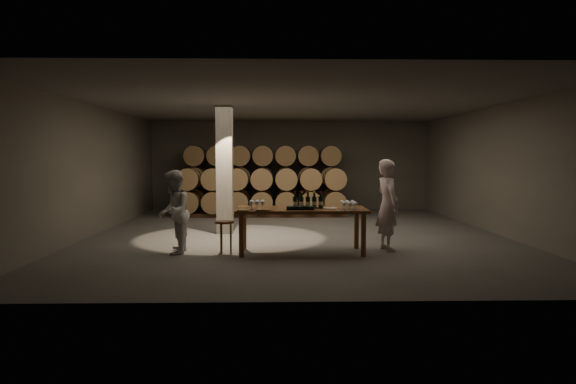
{
  "coord_description": "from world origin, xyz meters",
  "views": [
    {
      "loc": [
        -0.51,
        -12.72,
        1.94
      ],
      "look_at": [
        -0.23,
        -0.66,
        1.1
      ],
      "focal_mm": 32.0,
      "sensor_mm": 36.0,
      "label": 1
    }
  ],
  "objects_px": {
    "notebook_near": "(262,210)",
    "stool": "(224,227)",
    "plate": "(331,208)",
    "person_man": "(388,205)",
    "tasting_table": "(301,213)",
    "person_woman": "(174,212)",
    "bottle_cluster": "(308,202)"
  },
  "relations": [
    {
      "from": "tasting_table",
      "to": "stool",
      "type": "relative_size",
      "value": 4.06
    },
    {
      "from": "person_man",
      "to": "person_woman",
      "type": "xyz_separation_m",
      "value": [
        -4.34,
        -0.28,
        -0.11
      ]
    },
    {
      "from": "bottle_cluster",
      "to": "person_woman",
      "type": "relative_size",
      "value": 0.36
    },
    {
      "from": "bottle_cluster",
      "to": "person_man",
      "type": "distance_m",
      "value": 1.68
    },
    {
      "from": "bottle_cluster",
      "to": "notebook_near",
      "type": "relative_size",
      "value": 2.5
    },
    {
      "from": "notebook_near",
      "to": "stool",
      "type": "bearing_deg",
      "value": 140.48
    },
    {
      "from": "stool",
      "to": "plate",
      "type": "bearing_deg",
      "value": -3.78
    },
    {
      "from": "bottle_cluster",
      "to": "stool",
      "type": "xyz_separation_m",
      "value": [
        -1.68,
        0.03,
        -0.5
      ]
    },
    {
      "from": "bottle_cluster",
      "to": "stool",
      "type": "relative_size",
      "value": 0.94
    },
    {
      "from": "notebook_near",
      "to": "stool",
      "type": "height_order",
      "value": "notebook_near"
    },
    {
      "from": "plate",
      "to": "person_man",
      "type": "xyz_separation_m",
      "value": [
        1.22,
        0.33,
        0.03
      ]
    },
    {
      "from": "bottle_cluster",
      "to": "plate",
      "type": "height_order",
      "value": "bottle_cluster"
    },
    {
      "from": "notebook_near",
      "to": "person_man",
      "type": "bearing_deg",
      "value": 8.27
    },
    {
      "from": "plate",
      "to": "person_man",
      "type": "relative_size",
      "value": 0.15
    },
    {
      "from": "notebook_near",
      "to": "person_woman",
      "type": "height_order",
      "value": "person_woman"
    },
    {
      "from": "plate",
      "to": "person_man",
      "type": "bearing_deg",
      "value": 14.99
    },
    {
      "from": "bottle_cluster",
      "to": "plate",
      "type": "xyz_separation_m",
      "value": [
        0.45,
        -0.12,
        -0.11
      ]
    },
    {
      "from": "notebook_near",
      "to": "person_woman",
      "type": "distance_m",
      "value": 1.81
    },
    {
      "from": "person_man",
      "to": "plate",
      "type": "bearing_deg",
      "value": 91.6
    },
    {
      "from": "plate",
      "to": "bottle_cluster",
      "type": "bearing_deg",
      "value": 165.63
    },
    {
      "from": "bottle_cluster",
      "to": "stool",
      "type": "bearing_deg",
      "value": 179.12
    },
    {
      "from": "plate",
      "to": "stool",
      "type": "distance_m",
      "value": 2.17
    },
    {
      "from": "tasting_table",
      "to": "plate",
      "type": "distance_m",
      "value": 0.59
    },
    {
      "from": "tasting_table",
      "to": "plate",
      "type": "bearing_deg",
      "value": -7.59
    },
    {
      "from": "tasting_table",
      "to": "person_man",
      "type": "bearing_deg",
      "value": 7.89
    },
    {
      "from": "bottle_cluster",
      "to": "tasting_table",
      "type": "bearing_deg",
      "value": -163.53
    },
    {
      "from": "tasting_table",
      "to": "person_man",
      "type": "distance_m",
      "value": 1.82
    },
    {
      "from": "plate",
      "to": "person_man",
      "type": "distance_m",
      "value": 1.26
    },
    {
      "from": "stool",
      "to": "person_woman",
      "type": "relative_size",
      "value": 0.38
    },
    {
      "from": "person_man",
      "to": "notebook_near",
      "type": "bearing_deg",
      "value": 91.45
    },
    {
      "from": "stool",
      "to": "bottle_cluster",
      "type": "bearing_deg",
      "value": -0.88
    },
    {
      "from": "notebook_near",
      "to": "person_man",
      "type": "relative_size",
      "value": 0.13
    }
  ]
}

